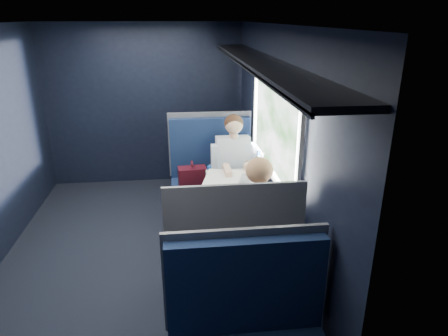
{
  "coord_description": "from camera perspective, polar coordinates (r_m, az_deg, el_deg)",
  "views": [
    {
      "loc": [
        0.47,
        -3.68,
        2.36
      ],
      "look_at": [
        0.9,
        0.0,
        0.95
      ],
      "focal_mm": 32.0,
      "sensor_mm": 36.0,
      "label": 1
    }
  ],
  "objects": [
    {
      "name": "laptop",
      "position": [
        4.17,
        4.83,
        -1.07
      ],
      "size": [
        0.37,
        0.41,
        0.26
      ],
      "color": "silver",
      "rests_on": "table"
    },
    {
      "name": "cup",
      "position": [
        4.48,
        4.5,
        0.23
      ],
      "size": [
        0.08,
        0.08,
        0.1
      ],
      "primitive_type": "cylinder",
      "color": "white",
      "rests_on": "table"
    },
    {
      "name": "seat_bay_near",
      "position": [
        4.96,
        -1.84,
        -2.18
      ],
      "size": [
        1.04,
        0.62,
        1.26
      ],
      "color": "#0D1939",
      "rests_on": "ground"
    },
    {
      "name": "seat_row_front",
      "position": [
        5.83,
        -2.52,
        1.27
      ],
      "size": [
        1.04,
        0.51,
        1.16
      ],
      "color": "#0D1939",
      "rests_on": "ground"
    },
    {
      "name": "seat_bay_far",
      "position": [
        3.44,
        0.87,
        -13.65
      ],
      "size": [
        1.04,
        0.62,
        1.26
      ],
      "color": "#0D1939",
      "rests_on": "ground"
    },
    {
      "name": "woman",
      "position": [
        3.45,
        4.69,
        -7.48
      ],
      "size": [
        0.53,
        0.56,
        1.32
      ],
      "color": "black",
      "rests_on": "ground"
    },
    {
      "name": "ground",
      "position": [
        4.41,
        -11.98,
        -12.17
      ],
      "size": [
        2.8,
        4.2,
        0.01
      ],
      "primitive_type": "cube",
      "color": "black"
    },
    {
      "name": "room_shell",
      "position": [
        3.82,
        -13.29,
        6.87
      ],
      "size": [
        3.0,
        4.4,
        2.4
      ],
      "color": "black",
      "rests_on": "ground"
    },
    {
      "name": "man",
      "position": [
        4.72,
        1.44,
        0.48
      ],
      "size": [
        0.53,
        0.56,
        1.32
      ],
      "color": "black",
      "rests_on": "ground"
    },
    {
      "name": "bottle_small",
      "position": [
        4.44,
        4.94,
        0.78
      ],
      "size": [
        0.07,
        0.07,
        0.24
      ],
      "color": "silver",
      "rests_on": "table"
    },
    {
      "name": "papers",
      "position": [
        4.12,
        0.79,
        -2.3
      ],
      "size": [
        0.73,
        0.91,
        0.01
      ],
      "primitive_type": "cube",
      "rotation": [
        0.0,
        0.0,
        -0.24
      ],
      "color": "white",
      "rests_on": "table"
    },
    {
      "name": "table",
      "position": [
        4.1,
        1.84,
        -3.67
      ],
      "size": [
        0.62,
        1.0,
        0.74
      ],
      "color": "#54565E",
      "rests_on": "ground"
    }
  ]
}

